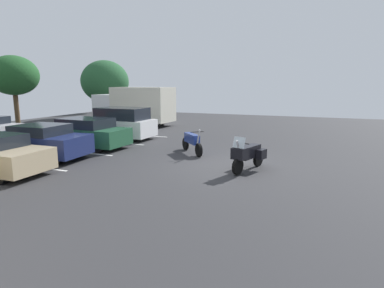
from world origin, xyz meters
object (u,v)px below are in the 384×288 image
(motorcycle_second, at_px, (192,141))
(car_white, at_px, (120,123))
(car_navy, at_px, (38,142))
(motorcycle_touring, at_px, (248,154))
(car_green, at_px, (83,133))
(box_truck, at_px, (135,105))

(motorcycle_second, height_order, car_white, car_white)
(car_navy, bearing_deg, motorcycle_second, -59.14)
(motorcycle_touring, height_order, car_navy, car_navy)
(car_navy, xyz_separation_m, car_green, (2.82, -0.03, -0.00))
(car_green, xyz_separation_m, car_white, (2.91, -0.22, 0.18))
(car_green, relative_size, car_white, 1.15)
(car_navy, relative_size, car_green, 0.91)
(motorcycle_touring, xyz_separation_m, motorcycle_second, (2.12, 3.06, -0.07))
(car_white, relative_size, box_truck, 0.67)
(motorcycle_second, xyz_separation_m, car_white, (2.28, 5.53, 0.35))
(motorcycle_touring, relative_size, car_navy, 0.46)
(motorcycle_touring, distance_m, car_white, 9.65)
(car_green, bearing_deg, car_navy, 179.30)
(car_navy, distance_m, car_white, 5.74)
(box_truck, bearing_deg, car_green, -165.19)
(car_navy, bearing_deg, car_white, -2.57)
(car_green, distance_m, box_truck, 9.18)
(motorcycle_touring, relative_size, box_truck, 0.32)
(motorcycle_second, distance_m, car_navy, 6.74)
(motorcycle_second, bearing_deg, car_white, 67.62)
(motorcycle_touring, bearing_deg, car_green, 80.47)
(motorcycle_second, xyz_separation_m, car_navy, (-3.46, 5.78, 0.17))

